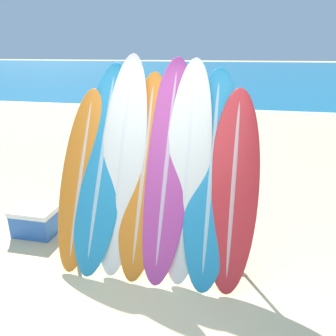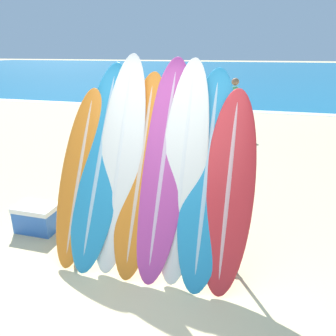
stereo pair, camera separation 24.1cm
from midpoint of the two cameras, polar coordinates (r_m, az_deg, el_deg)
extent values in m
plane|color=beige|center=(3.56, -8.46, -21.82)|extent=(160.00, 160.00, 0.00)
cube|color=#146693|center=(43.53, 11.37, 16.40)|extent=(120.00, 60.00, 0.00)
cube|color=white|center=(13.99, 7.99, 10.01)|extent=(120.00, 0.60, 0.01)
cylinder|color=#28282D|center=(4.23, -17.87, -8.35)|extent=(0.04, 0.04, 0.85)
cylinder|color=#28282D|center=(3.72, 11.12, -11.80)|extent=(0.04, 0.04, 0.85)
cylinder|color=#28282D|center=(3.66, -4.57, -4.79)|extent=(2.07, 0.04, 0.04)
cylinder|color=#28282D|center=(4.01, -4.28, -14.08)|extent=(2.07, 0.04, 0.04)
ellipsoid|color=orange|center=(3.97, -16.50, -1.48)|extent=(0.50, 1.08, 1.94)
ellipsoid|color=beige|center=(3.97, -16.50, -1.48)|extent=(0.09, 1.04, 1.87)
ellipsoid|color=teal|center=(3.88, -13.13, 0.74)|extent=(0.60, 1.33, 2.24)
ellipsoid|color=#98BACC|center=(3.88, -13.13, 0.74)|extent=(0.11, 1.29, 2.16)
ellipsoid|color=silver|center=(3.78, -9.81, 1.22)|extent=(0.53, 1.18, 2.34)
ellipsoid|color=silver|center=(3.78, -9.81, 1.22)|extent=(0.10, 1.14, 2.25)
ellipsoid|color=orange|center=(3.70, -6.11, -0.68)|extent=(0.53, 1.21, 2.13)
ellipsoid|color=beige|center=(3.70, -6.11, -0.68)|extent=(0.10, 1.17, 2.05)
ellipsoid|color=#B23D8E|center=(3.63, -2.06, 0.48)|extent=(0.55, 1.31, 2.31)
ellipsoid|color=#CAA1BE|center=(3.63, -2.06, 0.48)|extent=(0.10, 1.27, 2.22)
ellipsoid|color=silver|center=(3.57, 1.41, 0.02)|extent=(0.51, 1.11, 2.29)
ellipsoid|color=silver|center=(3.57, 1.41, 0.02)|extent=(0.09, 1.08, 2.20)
ellipsoid|color=teal|center=(3.55, 5.62, -1.08)|extent=(0.58, 1.27, 2.19)
ellipsoid|color=#98BACC|center=(3.55, 5.62, -1.08)|extent=(0.10, 1.23, 2.11)
ellipsoid|color=red|center=(3.50, 9.36, -3.33)|extent=(0.53, 1.08, 1.99)
ellipsoid|color=#D19A9C|center=(3.50, 9.36, -3.33)|extent=(0.10, 1.05, 1.91)
cylinder|color=#846047|center=(8.73, -7.49, 6.77)|extent=(0.11, 0.11, 0.81)
cylinder|color=#846047|center=(8.88, -6.94, 7.02)|extent=(0.11, 0.11, 0.81)
cube|color=#385693|center=(8.74, -7.29, 8.71)|extent=(0.18, 0.25, 0.24)
cube|color=#42996B|center=(8.67, -7.42, 11.56)|extent=(0.20, 0.27, 0.63)
sphere|color=#846047|center=(8.62, -7.56, 14.63)|extent=(0.23, 0.23, 0.23)
cylinder|color=#846047|center=(9.98, 8.47, 8.23)|extent=(0.11, 0.11, 0.76)
cylinder|color=#846047|center=(10.14, 8.64, 8.41)|extent=(0.11, 0.11, 0.76)
cube|color=#282D38|center=(10.01, 8.64, 9.82)|extent=(0.15, 0.23, 0.23)
cube|color=#42996B|center=(9.95, 8.76, 12.16)|extent=(0.17, 0.25, 0.60)
sphere|color=#846047|center=(9.90, 8.90, 14.68)|extent=(0.22, 0.22, 0.22)
cube|color=#2D60B7|center=(4.85, -23.45, -8.94)|extent=(0.54, 0.35, 0.31)
cube|color=white|center=(4.77, -23.76, -6.96)|extent=(0.57, 0.37, 0.07)
camera|label=1|loc=(0.12, -91.58, -0.57)|focal=35.00mm
camera|label=2|loc=(0.12, 88.42, 0.57)|focal=35.00mm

